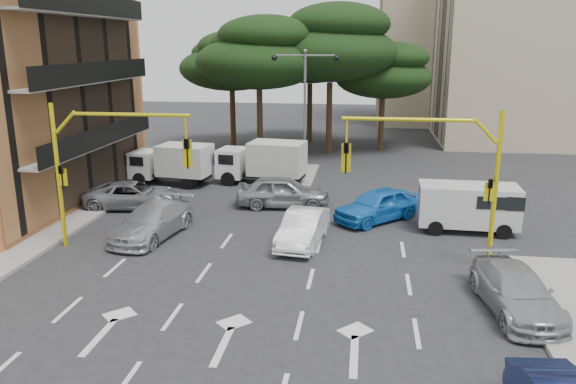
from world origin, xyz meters
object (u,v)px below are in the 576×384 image
(signal_mast_left, at_px, (98,157))
(car_white_hatch, at_px, (303,228))
(car_silver_cross_a, at_px, (133,195))
(box_truck_a, at_px, (171,164))
(car_silver_wagon, at_px, (152,221))
(car_blue_compact, at_px, (378,205))
(box_truck_b, at_px, (262,163))
(van_white, at_px, (468,208))
(signal_mast_right, at_px, (447,167))
(car_silver_cross_b, at_px, (283,192))
(street_lamp_center, at_px, (305,91))
(car_silver_parked, at_px, (516,291))

(signal_mast_left, distance_m, car_white_hatch, 8.87)
(car_white_hatch, distance_m, car_silver_cross_a, 10.20)
(box_truck_a, bearing_deg, car_silver_wagon, -158.17)
(car_blue_compact, xyz_separation_m, box_truck_b, (-6.81, 6.34, 0.53))
(van_white, bearing_deg, signal_mast_right, -19.69)
(signal_mast_left, xyz_separation_m, car_silver_cross_b, (6.47, 7.01, -3.07))
(box_truck_a, bearing_deg, signal_mast_right, -119.37)
(street_lamp_center, distance_m, car_silver_cross_a, 12.42)
(van_white, relative_size, box_truck_b, 0.82)
(car_blue_compact, bearing_deg, car_white_hatch, -84.72)
(car_silver_cross_b, bearing_deg, box_truck_a, 57.67)
(car_silver_parked, bearing_deg, street_lamp_center, 108.67)
(car_white_hatch, xyz_separation_m, car_silver_parked, (7.39, -5.23, -0.03))
(car_blue_compact, relative_size, car_silver_cross_b, 0.95)
(street_lamp_center, xyz_separation_m, box_truck_a, (-7.72, -3.07, -4.21))
(car_silver_parked, relative_size, van_white, 1.08)
(car_blue_compact, xyz_separation_m, car_silver_cross_a, (-12.50, 0.44, -0.10))
(car_silver_parked, bearing_deg, car_silver_cross_a, 143.06)
(car_blue_compact, distance_m, car_silver_wagon, 10.53)
(signal_mast_left, height_order, car_silver_wagon, signal_mast_left)
(car_white_hatch, distance_m, car_silver_wagon, 6.67)
(signal_mast_left, xyz_separation_m, car_blue_compact, (11.30, 5.34, -3.10))
(car_silver_wagon, height_order, box_truck_a, box_truck_a)
(signal_mast_right, distance_m, car_white_hatch, 6.55)
(signal_mast_left, height_order, car_silver_parked, signal_mast_left)
(car_silver_wagon, xyz_separation_m, van_white, (13.85, 2.79, 0.36))
(street_lamp_center, distance_m, car_silver_wagon, 14.30)
(car_silver_cross_a, height_order, box_truck_b, box_truck_b)
(car_silver_parked, bearing_deg, box_truck_a, 130.86)
(car_silver_cross_b, height_order, box_truck_a, box_truck_a)
(car_white_hatch, xyz_separation_m, car_silver_cross_b, (-1.65, 5.38, 0.11))
(car_white_hatch, distance_m, car_blue_compact, 4.89)
(car_silver_cross_a, bearing_deg, box_truck_a, -11.63)
(car_silver_parked, bearing_deg, car_white_hatch, 137.09)
(street_lamp_center, distance_m, car_white_hatch, 13.31)
(street_lamp_center, xyz_separation_m, box_truck_b, (-2.32, -2.33, -4.12))
(street_lamp_center, distance_m, van_white, 13.54)
(box_truck_a, bearing_deg, car_silver_cross_a, -175.54)
(car_silver_cross_b, height_order, van_white, van_white)
(car_silver_cross_a, bearing_deg, signal_mast_left, -176.78)
(car_silver_cross_b, bearing_deg, car_silver_wagon, 132.76)
(car_silver_cross_a, bearing_deg, car_silver_parked, -127.78)
(car_silver_cross_a, xyz_separation_m, van_white, (16.50, -1.38, 0.41))
(car_silver_cross_b, bearing_deg, car_silver_parked, -143.89)
(street_lamp_center, bearing_deg, car_silver_parked, -63.70)
(signal_mast_right, distance_m, van_white, 5.48)
(street_lamp_center, distance_m, box_truck_a, 9.31)
(car_silver_cross_a, distance_m, car_silver_parked, 19.15)
(signal_mast_left, distance_m, car_silver_wagon, 3.83)
(car_silver_parked, xyz_separation_m, van_white, (-0.20, 8.00, 0.41))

